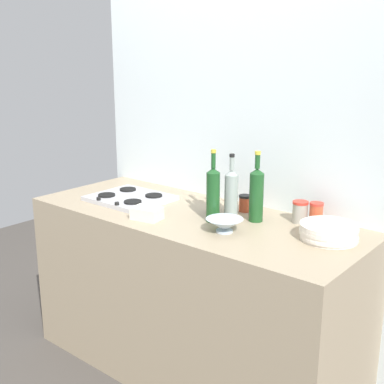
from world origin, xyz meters
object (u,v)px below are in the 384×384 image
at_px(stovetop_hob, 130,198).
at_px(wine_bottle_rightmost, 256,194).
at_px(wine_bottle_leftmost, 231,192).
at_px(mixing_bowl, 224,225).
at_px(butter_dish, 147,213).
at_px(wine_bottle_mid_left, 213,190).
at_px(plate_stack, 329,232).
at_px(condiment_jar_front, 316,214).
at_px(condiment_jar_rear, 245,203).
at_px(wine_bottle_mid_right, 213,194).
at_px(condiment_jar_spare, 300,212).

height_order(stovetop_hob, wine_bottle_rightmost, wine_bottle_rightmost).
bearing_deg(wine_bottle_leftmost, mixing_bowl, -61.39).
height_order(wine_bottle_leftmost, butter_dish, wine_bottle_leftmost).
bearing_deg(wine_bottle_mid_left, plate_stack, 1.11).
bearing_deg(condiment_jar_front, mixing_bowl, -126.93).
height_order(stovetop_hob, butter_dish, butter_dish).
bearing_deg(wine_bottle_rightmost, condiment_jar_front, 28.17).
relative_size(wine_bottle_leftmost, wine_bottle_rightmost, 0.92).
relative_size(wine_bottle_mid_left, condiment_jar_rear, 3.73).
distance_m(plate_stack, wine_bottle_rightmost, 0.41).
xyz_separation_m(wine_bottle_mid_right, mixing_bowl, (0.14, -0.09, -0.10)).
distance_m(butter_dish, condiment_jar_rear, 0.52).
bearing_deg(wine_bottle_mid_left, stovetop_hob, -167.74).
height_order(wine_bottle_leftmost, condiment_jar_rear, wine_bottle_leftmost).
xyz_separation_m(plate_stack, wine_bottle_rightmost, (-0.39, 0.02, 0.10)).
distance_m(wine_bottle_mid_right, condiment_jar_spare, 0.43).
bearing_deg(stovetop_hob, condiment_jar_front, 15.44).
bearing_deg(wine_bottle_mid_left, mixing_bowl, -42.18).
bearing_deg(wine_bottle_rightmost, condiment_jar_rear, 143.04).
bearing_deg(wine_bottle_mid_right, plate_stack, 12.21).
bearing_deg(plate_stack, condiment_jar_rear, 167.41).
bearing_deg(wine_bottle_leftmost, plate_stack, -0.73).
xyz_separation_m(wine_bottle_mid_right, condiment_jar_front, (0.42, 0.28, -0.09)).
distance_m(plate_stack, wine_bottle_mid_left, 0.64).
distance_m(wine_bottle_rightmost, condiment_jar_front, 0.30).
bearing_deg(condiment_jar_spare, mixing_bowl, -120.10).
xyz_separation_m(plate_stack, wine_bottle_mid_left, (-0.64, -0.01, 0.09)).
distance_m(stovetop_hob, wine_bottle_rightmost, 0.77).
distance_m(wine_bottle_mid_right, mixing_bowl, 0.20).
xyz_separation_m(wine_bottle_leftmost, wine_bottle_mid_right, (-0.02, -0.13, 0.02)).
xyz_separation_m(wine_bottle_mid_left, wine_bottle_mid_right, (0.08, -0.11, 0.02)).
bearing_deg(condiment_jar_spare, stovetop_hob, -164.53).
relative_size(plate_stack, wine_bottle_mid_left, 0.80).
height_order(wine_bottle_leftmost, condiment_jar_spare, wine_bottle_leftmost).
height_order(stovetop_hob, plate_stack, plate_stack).
distance_m(wine_bottle_leftmost, condiment_jar_spare, 0.35).
distance_m(wine_bottle_rightmost, mixing_bowl, 0.25).
xyz_separation_m(wine_bottle_rightmost, condiment_jar_spare, (0.18, 0.12, -0.09)).
bearing_deg(plate_stack, wine_bottle_leftmost, 179.27).
bearing_deg(butter_dish, wine_bottle_rightmost, 36.97).
distance_m(wine_bottle_mid_right, condiment_jar_front, 0.51).
bearing_deg(condiment_jar_spare, wine_bottle_mid_left, -160.84).
height_order(wine_bottle_mid_right, condiment_jar_front, wine_bottle_mid_right).
bearing_deg(condiment_jar_spare, butter_dish, -144.19).
bearing_deg(mixing_bowl, plate_stack, 27.11).
relative_size(mixing_bowl, butter_dish, 1.20).
height_order(condiment_jar_front, condiment_jar_rear, condiment_jar_front).
bearing_deg(butter_dish, wine_bottle_leftmost, 47.20).
distance_m(wine_bottle_mid_left, wine_bottle_mid_right, 0.14).
height_order(wine_bottle_rightmost, condiment_jar_rear, wine_bottle_rightmost).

